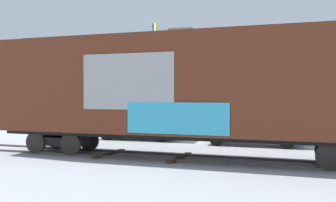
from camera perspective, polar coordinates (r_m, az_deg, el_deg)
ground_plane at (r=15.48m, az=1.81°, el=-8.25°), size 260.00×260.00×0.00m
track at (r=15.58m, az=0.79°, el=-8.05°), size 60.02×3.54×0.08m
freight_car at (r=15.17m, az=3.35°, el=2.08°), size 16.32×3.51×4.93m
flagpole at (r=30.22m, az=-2.21°, el=5.55°), size 0.81×1.07×8.02m
hillside at (r=88.26m, az=15.25°, el=3.17°), size 124.38×43.59×15.76m
parked_car_green at (r=21.97m, az=-4.37°, el=-3.12°), size 4.68×1.89×1.82m
parked_car_silver at (r=19.88m, az=11.81°, el=-3.86°), size 4.83×2.06×1.63m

